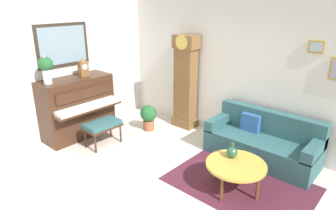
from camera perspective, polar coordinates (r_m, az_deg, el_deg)
name	(u,v)px	position (r m, az deg, el deg)	size (l,w,h in m)	color
ground_plane	(143,185)	(4.80, -4.80, -15.22)	(6.40, 6.00, 0.10)	beige
wall_left	(49,69)	(6.24, -22.03, 6.46)	(0.13, 4.90, 2.80)	silver
wall_back	(229,69)	(5.97, 11.83, 6.85)	(5.30, 0.13, 2.80)	silver
area_rug	(240,184)	(4.85, 13.81, -14.58)	(2.10, 1.50, 0.01)	#4C1E2D
piano	(78,107)	(6.28, -17.09, -0.39)	(0.87, 1.44, 1.23)	#3D2316
piano_bench	(102,126)	(5.81, -12.59, -3.92)	(0.42, 0.70, 0.48)	#3D2316
grandfather_clock	(185,85)	(6.37, 3.39, 3.99)	(0.52, 0.34, 2.03)	brown
couch	(262,142)	(5.51, 17.82, -6.89)	(1.90, 0.80, 0.84)	#2D565B
coffee_table	(236,165)	(4.49, 13.04, -11.35)	(0.88, 0.88, 0.44)	gold
mantel_clock	(83,68)	(6.17, -16.12, 6.96)	(0.13, 0.18, 0.38)	brown
flower_vase	(46,67)	(5.78, -22.61, 6.84)	(0.26, 0.26, 0.58)	silver
green_jug	(232,152)	(4.58, 12.31, -8.92)	(0.17, 0.17, 0.24)	#234C33
potted_plant	(148,116)	(6.38, -3.81, -2.11)	(0.36, 0.36, 0.56)	#935138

